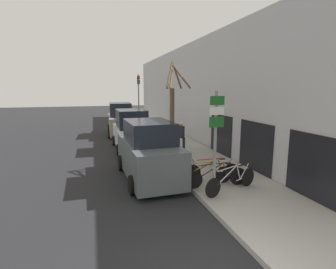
{
  "coord_description": "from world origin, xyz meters",
  "views": [
    {
      "loc": [
        -2.11,
        -3.57,
        3.52
      ],
      "look_at": [
        0.75,
        6.43,
        1.68
      ],
      "focal_mm": 28.0,
      "sensor_mm": 36.0,
      "label": 1
    }
  ],
  "objects_px": {
    "signpost": "(215,139)",
    "bicycle_2": "(203,174)",
    "bicycle_1": "(216,176)",
    "pedestrian_near": "(181,135)",
    "parked_car_0": "(148,153)",
    "traffic_light": "(139,94)",
    "bicycle_0": "(231,181)",
    "street_tree": "(173,115)",
    "parked_car_1": "(131,132)",
    "bicycle_3": "(212,170)",
    "parked_car_2": "(120,120)"
  },
  "relations": [
    {
      "from": "bicycle_1",
      "to": "street_tree",
      "type": "bearing_deg",
      "value": 10.56
    },
    {
      "from": "bicycle_0",
      "to": "parked_car_1",
      "type": "height_order",
      "value": "parked_car_1"
    },
    {
      "from": "signpost",
      "to": "bicycle_2",
      "type": "xyz_separation_m",
      "value": [
        0.12,
        1.09,
        -1.49
      ]
    },
    {
      "from": "bicycle_0",
      "to": "pedestrian_near",
      "type": "relative_size",
      "value": 1.38
    },
    {
      "from": "signpost",
      "to": "street_tree",
      "type": "xyz_separation_m",
      "value": [
        -0.04,
        4.35,
        0.3
      ]
    },
    {
      "from": "bicycle_2",
      "to": "pedestrian_near",
      "type": "bearing_deg",
      "value": -3.59
    },
    {
      "from": "street_tree",
      "to": "parked_car_2",
      "type": "bearing_deg",
      "value": 99.96
    },
    {
      "from": "bicycle_3",
      "to": "parked_car_0",
      "type": "bearing_deg",
      "value": 70.96
    },
    {
      "from": "bicycle_2",
      "to": "bicycle_0",
      "type": "bearing_deg",
      "value": -139.43
    },
    {
      "from": "signpost",
      "to": "bicycle_2",
      "type": "bearing_deg",
      "value": 83.93
    },
    {
      "from": "parked_car_2",
      "to": "pedestrian_near",
      "type": "bearing_deg",
      "value": -68.5
    },
    {
      "from": "signpost",
      "to": "traffic_light",
      "type": "distance_m",
      "value": 14.39
    },
    {
      "from": "bicycle_1",
      "to": "bicycle_3",
      "type": "xyz_separation_m",
      "value": [
        0.16,
        0.68,
        -0.01
      ]
    },
    {
      "from": "parked_car_1",
      "to": "street_tree",
      "type": "relative_size",
      "value": 0.93
    },
    {
      "from": "signpost",
      "to": "parked_car_0",
      "type": "bearing_deg",
      "value": 120.76
    },
    {
      "from": "bicycle_0",
      "to": "traffic_light",
      "type": "xyz_separation_m",
      "value": [
        -0.62,
        14.15,
        2.5
      ]
    },
    {
      "from": "signpost",
      "to": "bicycle_0",
      "type": "bearing_deg",
      "value": 15.63
    },
    {
      "from": "street_tree",
      "to": "bicycle_1",
      "type": "bearing_deg",
      "value": -82.36
    },
    {
      "from": "signpost",
      "to": "bicycle_2",
      "type": "distance_m",
      "value": 1.86
    },
    {
      "from": "bicycle_3",
      "to": "street_tree",
      "type": "distance_m",
      "value": 3.5
    },
    {
      "from": "bicycle_2",
      "to": "bicycle_3",
      "type": "distance_m",
      "value": 0.59
    },
    {
      "from": "parked_car_0",
      "to": "street_tree",
      "type": "bearing_deg",
      "value": 47.22
    },
    {
      "from": "parked_car_2",
      "to": "bicycle_0",
      "type": "bearing_deg",
      "value": -77.23
    },
    {
      "from": "pedestrian_near",
      "to": "street_tree",
      "type": "relative_size",
      "value": 0.35
    },
    {
      "from": "pedestrian_near",
      "to": "parked_car_1",
      "type": "bearing_deg",
      "value": 153.79
    },
    {
      "from": "street_tree",
      "to": "traffic_light",
      "type": "distance_m",
      "value": 10.03
    },
    {
      "from": "pedestrian_near",
      "to": "traffic_light",
      "type": "height_order",
      "value": "traffic_light"
    },
    {
      "from": "bicycle_3",
      "to": "bicycle_2",
      "type": "bearing_deg",
      "value": 132.48
    },
    {
      "from": "bicycle_1",
      "to": "parked_car_2",
      "type": "bearing_deg",
      "value": 12.19
    },
    {
      "from": "bicycle_1",
      "to": "pedestrian_near",
      "type": "xyz_separation_m",
      "value": [
        0.45,
        5.1,
        0.55
      ]
    },
    {
      "from": "signpost",
      "to": "parked_car_0",
      "type": "relative_size",
      "value": 0.73
    },
    {
      "from": "signpost",
      "to": "parked_car_1",
      "type": "height_order",
      "value": "signpost"
    },
    {
      "from": "parked_car_0",
      "to": "pedestrian_near",
      "type": "relative_size",
      "value": 2.81
    },
    {
      "from": "signpost",
      "to": "parked_car_0",
      "type": "distance_m",
      "value": 3.17
    },
    {
      "from": "bicycle_0",
      "to": "bicycle_2",
      "type": "relative_size",
      "value": 1.06
    },
    {
      "from": "bicycle_3",
      "to": "traffic_light",
      "type": "xyz_separation_m",
      "value": [
        -0.5,
        12.94,
        2.52
      ]
    },
    {
      "from": "bicycle_0",
      "to": "parked_car_0",
      "type": "relative_size",
      "value": 0.49
    },
    {
      "from": "parked_car_1",
      "to": "traffic_light",
      "type": "xyz_separation_m",
      "value": [
        1.57,
        6.45,
        2.0
      ]
    },
    {
      "from": "parked_car_0",
      "to": "parked_car_2",
      "type": "bearing_deg",
      "value": 88.11
    },
    {
      "from": "pedestrian_near",
      "to": "street_tree",
      "type": "xyz_separation_m",
      "value": [
        -0.94,
        -1.48,
        1.22
      ]
    },
    {
      "from": "parked_car_1",
      "to": "parked_car_2",
      "type": "distance_m",
      "value": 5.15
    },
    {
      "from": "signpost",
      "to": "parked_car_1",
      "type": "xyz_separation_m",
      "value": [
        -1.46,
        7.91,
        -0.98
      ]
    },
    {
      "from": "bicycle_0",
      "to": "pedestrian_near",
      "type": "xyz_separation_m",
      "value": [
        0.17,
        5.63,
        0.55
      ]
    },
    {
      "from": "traffic_light",
      "to": "bicycle_2",
      "type": "bearing_deg",
      "value": -89.97
    },
    {
      "from": "signpost",
      "to": "bicycle_1",
      "type": "height_order",
      "value": "signpost"
    },
    {
      "from": "signpost",
      "to": "parked_car_0",
      "type": "height_order",
      "value": "signpost"
    },
    {
      "from": "bicycle_2",
      "to": "traffic_light",
      "type": "xyz_separation_m",
      "value": [
        -0.01,
        13.26,
        2.52
      ]
    },
    {
      "from": "signpost",
      "to": "traffic_light",
      "type": "height_order",
      "value": "traffic_light"
    },
    {
      "from": "bicycle_0",
      "to": "bicycle_2",
      "type": "height_order",
      "value": "bicycle_0"
    },
    {
      "from": "bicycle_3",
      "to": "traffic_light",
      "type": "height_order",
      "value": "traffic_light"
    }
  ]
}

